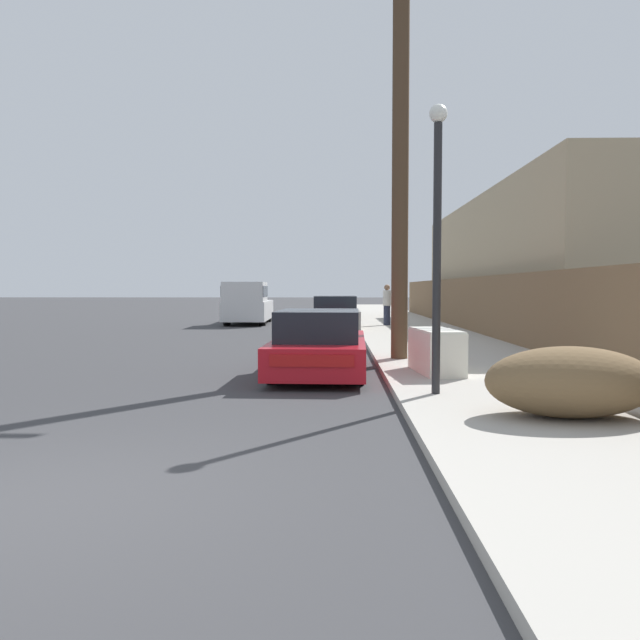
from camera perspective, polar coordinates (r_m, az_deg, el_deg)
name	(u,v)px	position (r m, az deg, el deg)	size (l,w,h in m)	color
ground_plane	(27,507)	(5.37, -25.21, -15.25)	(220.00, 220.00, 0.00)	#38383A
sidewalk_curb	(401,324)	(28.26, 7.44, -0.34)	(4.20, 63.00, 0.12)	#ADA89E
discarded_fridge	(436,351)	(11.52, 10.56, -2.79)	(0.83, 1.74, 0.81)	silver
parked_sports_car_red	(320,345)	(11.95, -0.03, -2.31)	(1.87, 4.57, 1.24)	red
car_parked_mid	(335,315)	(24.04, 1.42, 0.49)	(1.86, 4.55, 1.36)	gray
car_parked_far	(331,308)	(32.66, 1.02, 1.06)	(1.96, 4.74, 1.25)	gray
pickup_truck	(247,304)	(28.82, -6.65, 1.50)	(2.03, 5.30, 1.93)	silver
utility_pole	(400,146)	(14.03, 7.37, 15.47)	(1.80, 0.36, 9.01)	#4C3826
street_lamp	(437,225)	(9.19, 10.67, 8.54)	(0.26, 0.26, 4.14)	#232326
brush_pile	(570,382)	(7.99, 21.90, -5.26)	(2.01, 1.25, 0.84)	brown
wooden_fence	(473,304)	(23.00, 13.77, 1.43)	(0.08, 37.29, 1.94)	brown
building_right_house	(545,264)	(27.25, 19.86, 4.82)	(6.00, 20.89, 5.28)	tan
pedestrian	(387,304)	(26.11, 6.14, 1.44)	(0.34, 0.34, 1.69)	#282D42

